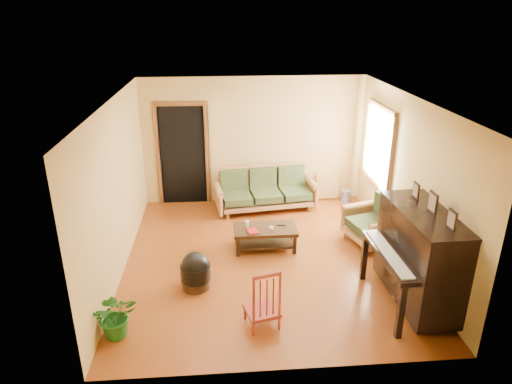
{
  "coord_description": "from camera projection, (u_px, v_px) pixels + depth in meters",
  "views": [
    {
      "loc": [
        -0.68,
        -6.51,
        3.82
      ],
      "look_at": [
        -0.13,
        0.2,
        1.1
      ],
      "focal_mm": 32.0,
      "sensor_mm": 36.0,
      "label": 1
    }
  ],
  "objects": [
    {
      "name": "book",
      "position": [
        247.0,
        232.0,
        7.51
      ],
      "size": [
        0.23,
        0.27,
        0.02
      ],
      "primitive_type": "imported",
      "rotation": [
        0.0,
        0.0,
        0.26
      ],
      "color": "maroon",
      "rests_on": "coffee_table"
    },
    {
      "name": "piano",
      "position": [
        420.0,
        259.0,
        6.12
      ],
      "size": [
        0.97,
        1.6,
        1.39
      ],
      "primitive_type": "cube",
      "rotation": [
        0.0,
        0.0,
        0.03
      ],
      "color": "black",
      "rests_on": "floor"
    },
    {
      "name": "remote",
      "position": [
        281.0,
        225.0,
        7.75
      ],
      "size": [
        0.15,
        0.06,
        0.01
      ],
      "primitive_type": "cube",
      "rotation": [
        0.0,
        0.0,
        -0.17
      ],
      "color": "black",
      "rests_on": "coffee_table"
    },
    {
      "name": "candle",
      "position": [
        247.0,
        224.0,
        7.68
      ],
      "size": [
        0.08,
        0.08,
        0.11
      ],
      "primitive_type": "cylinder",
      "rotation": [
        0.0,
        0.0,
        -0.18
      ],
      "color": "white",
      "rests_on": "coffee_table"
    },
    {
      "name": "glass_jar",
      "position": [
        271.0,
        228.0,
        7.6
      ],
      "size": [
        0.1,
        0.1,
        0.05
      ],
      "primitive_type": "cylinder",
      "rotation": [
        0.0,
        0.0,
        0.22
      ],
      "color": "silver",
      "rests_on": "coffee_table"
    },
    {
      "name": "ceramic_crock",
      "position": [
        346.0,
        196.0,
        9.66
      ],
      "size": [
        0.22,
        0.22,
        0.24
      ],
      "primitive_type": "cylinder",
      "rotation": [
        0.0,
        0.0,
        0.11
      ],
      "color": "#2E408C",
      "rests_on": "floor"
    },
    {
      "name": "potted_plant",
      "position": [
        116.0,
        315.0,
        5.63
      ],
      "size": [
        0.64,
        0.59,
        0.6
      ],
      "primitive_type": "imported",
      "rotation": [
        0.0,
        0.0,
        0.26
      ],
      "color": "#1B5919",
      "rests_on": "floor"
    },
    {
      "name": "sofa",
      "position": [
        266.0,
        190.0,
        9.17
      ],
      "size": [
        2.1,
        1.1,
        0.86
      ],
      "primitive_type": "cube",
      "rotation": [
        0.0,
        0.0,
        0.13
      ],
      "color": "#9A6538",
      "rests_on": "floor"
    },
    {
      "name": "window",
      "position": [
        379.0,
        145.0,
        8.31
      ],
      "size": [
        0.12,
        1.36,
        1.46
      ],
      "primitive_type": "cube",
      "color": "white",
      "rests_on": "right_wall"
    },
    {
      "name": "doorway",
      "position": [
        183.0,
        156.0,
        9.3
      ],
      "size": [
        1.08,
        0.16,
        2.05
      ],
      "primitive_type": "cube",
      "color": "black",
      "rests_on": "floor"
    },
    {
      "name": "footstool",
      "position": [
        196.0,
        275.0,
        6.65
      ],
      "size": [
        0.58,
        0.58,
        0.42
      ],
      "primitive_type": "cylinder",
      "rotation": [
        0.0,
        0.0,
        0.42
      ],
      "color": "black",
      "rests_on": "floor"
    },
    {
      "name": "red_chair",
      "position": [
        262.0,
        296.0,
        5.78
      ],
      "size": [
        0.5,
        0.53,
        0.86
      ],
      "primitive_type": "cube",
      "rotation": [
        0.0,
        0.0,
        0.26
      ],
      "color": "maroon",
      "rests_on": "floor"
    },
    {
      "name": "armchair",
      "position": [
        372.0,
        220.0,
        7.83
      ],
      "size": [
        1.06,
        1.09,
        0.89
      ],
      "primitive_type": "cube",
      "rotation": [
        0.0,
        0.0,
        0.28
      ],
      "color": "#9A6538",
      "rests_on": "floor"
    },
    {
      "name": "leaning_frame",
      "position": [
        327.0,
        185.0,
        9.75
      ],
      "size": [
        0.47,
        0.13,
        0.62
      ],
      "primitive_type": "cube",
      "rotation": [
        0.0,
        0.0,
        0.06
      ],
      "color": "gold",
      "rests_on": "floor"
    },
    {
      "name": "coffee_table",
      "position": [
        265.0,
        238.0,
        7.75
      ],
      "size": [
        1.06,
        0.58,
        0.39
      ],
      "primitive_type": "cube",
      "rotation": [
        0.0,
        0.0,
        -0.0
      ],
      "color": "black",
      "rests_on": "floor"
    },
    {
      "name": "floor",
      "position": [
        265.0,
        258.0,
        7.5
      ],
      "size": [
        5.0,
        5.0,
        0.0
      ],
      "primitive_type": "plane",
      "color": "#622A0C",
      "rests_on": "ground"
    }
  ]
}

